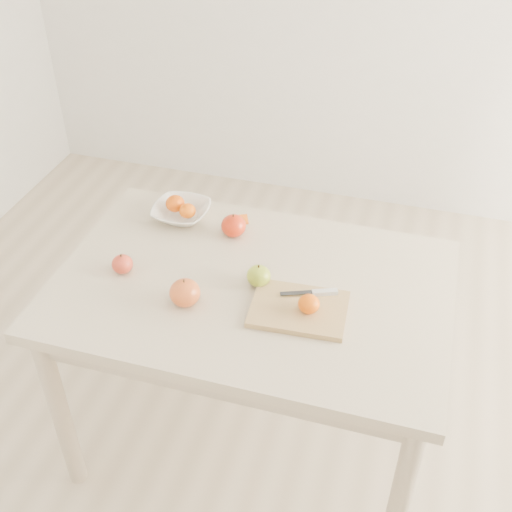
# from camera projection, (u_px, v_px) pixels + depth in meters

# --- Properties ---
(ground) EXTENTS (3.50, 3.50, 0.00)m
(ground) POSITION_uv_depth(u_px,v_px,m) (252.00, 435.00, 2.41)
(ground) COLOR #C6B293
(ground) RESTS_ON ground
(table) EXTENTS (1.20, 0.80, 0.75)m
(table) POSITION_uv_depth(u_px,v_px,m) (251.00, 308.00, 2.01)
(table) COLOR beige
(table) RESTS_ON ground
(cutting_board) EXTENTS (0.29, 0.22, 0.02)m
(cutting_board) POSITION_uv_depth(u_px,v_px,m) (299.00, 309.00, 1.85)
(cutting_board) COLOR tan
(cutting_board) RESTS_ON table
(board_tangerine) EXTENTS (0.06, 0.06, 0.05)m
(board_tangerine) POSITION_uv_depth(u_px,v_px,m) (309.00, 304.00, 1.81)
(board_tangerine) COLOR #D64B07
(board_tangerine) RESTS_ON cutting_board
(fruit_bowl) EXTENTS (0.19, 0.19, 0.05)m
(fruit_bowl) POSITION_uv_depth(u_px,v_px,m) (181.00, 212.00, 2.21)
(fruit_bowl) COLOR white
(fruit_bowl) RESTS_ON table
(bowl_tangerine_near) EXTENTS (0.07, 0.07, 0.06)m
(bowl_tangerine_near) POSITION_uv_depth(u_px,v_px,m) (175.00, 203.00, 2.21)
(bowl_tangerine_near) COLOR #E84E08
(bowl_tangerine_near) RESTS_ON fruit_bowl
(bowl_tangerine_far) EXTENTS (0.06, 0.06, 0.05)m
(bowl_tangerine_far) POSITION_uv_depth(u_px,v_px,m) (187.00, 211.00, 2.18)
(bowl_tangerine_far) COLOR #E34E08
(bowl_tangerine_far) RESTS_ON fruit_bowl
(orange_peel_a) EXTENTS (0.07, 0.07, 0.01)m
(orange_peel_a) POSITION_uv_depth(u_px,v_px,m) (239.00, 221.00, 2.21)
(orange_peel_a) COLOR orange
(orange_peel_a) RESTS_ON table
(orange_peel_b) EXTENTS (0.05, 0.04, 0.01)m
(orange_peel_b) POSITION_uv_depth(u_px,v_px,m) (233.00, 232.00, 2.16)
(orange_peel_b) COLOR orange
(orange_peel_b) RESTS_ON table
(paring_knife) EXTENTS (0.17, 0.07, 0.01)m
(paring_knife) POSITION_uv_depth(u_px,v_px,m) (320.00, 292.00, 1.88)
(paring_knife) COLOR silver
(paring_knife) RESTS_ON cutting_board
(apple_green) EXTENTS (0.07, 0.07, 0.07)m
(apple_green) POSITION_uv_depth(u_px,v_px,m) (259.00, 276.00, 1.93)
(apple_green) COLOR #5E8512
(apple_green) RESTS_ON table
(apple_red_b) EXTENTS (0.09, 0.09, 0.08)m
(apple_red_b) POSITION_uv_depth(u_px,v_px,m) (185.00, 293.00, 1.85)
(apple_red_b) COLOR #A7291A
(apple_red_b) RESTS_ON table
(apple_red_d) EXTENTS (0.07, 0.07, 0.06)m
(apple_red_d) POSITION_uv_depth(u_px,v_px,m) (122.00, 264.00, 1.98)
(apple_red_d) COLOR #9D0917
(apple_red_d) RESTS_ON table
(apple_red_a) EXTENTS (0.08, 0.08, 0.07)m
(apple_red_a) POSITION_uv_depth(u_px,v_px,m) (234.00, 226.00, 2.13)
(apple_red_a) COLOR #990C09
(apple_red_a) RESTS_ON table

